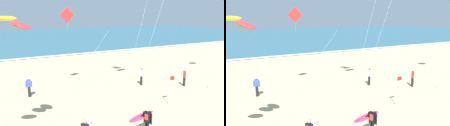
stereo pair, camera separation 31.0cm
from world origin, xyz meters
The scene contains 9 objects.
ocean_water centered at (0.00, 58.39, 0.04)m, with size 160.00×60.00×0.08m, color #2D6075.
shoreline_foam centered at (0.00, 28.69, 0.09)m, with size 160.00×0.95×0.01m, color white.
surfer_trailing centered at (0.98, 2.98, 1.04)m, with size 2.19×1.26×1.71m.
kite_arc_golden_near centered at (-5.08, 4.95, 5.98)m, with size 3.59×3.96×6.31m.
kite_diamond_scarlet_mid centered at (0.35, 12.82, 6.07)m, with size 4.83×0.44×6.91m.
bystander_red_top centered at (9.42, 8.51, 0.81)m, with size 0.32×0.44×1.59m.
bystander_blue_top centered at (-3.24, 12.23, 0.81)m, with size 0.49×0.24×1.59m.
bystander_white_top centered at (6.26, 10.63, 0.81)m, with size 0.33×0.42×1.59m.
lifeguard_flag centered at (5.35, 5.90, 1.27)m, with size 0.45×0.05×2.10m.
Camera 2 is at (-5.71, -6.40, 6.44)m, focal length 37.96 mm.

